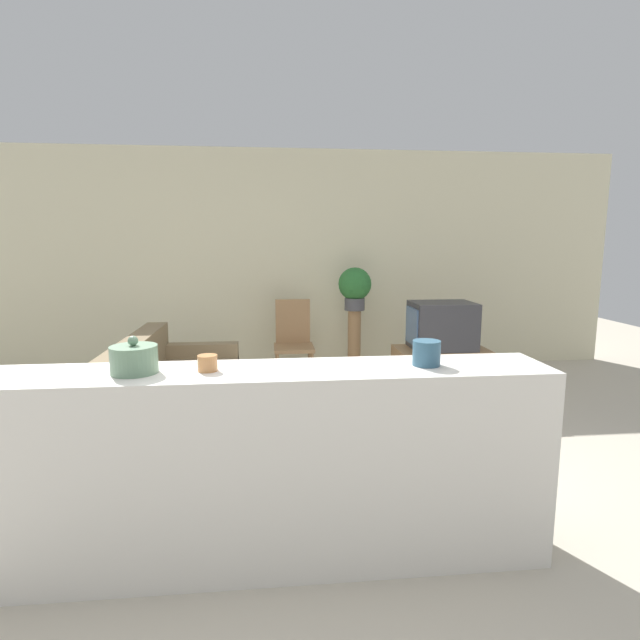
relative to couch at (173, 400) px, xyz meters
The scene contains 12 objects.
ground_plane 1.56m from the couch, 61.63° to the right, with size 14.00×14.00×0.00m, color beige.
wall_back 2.45m from the couch, 70.62° to the left, with size 9.00×0.06×2.70m.
couch is the anchor object (origin of this frame).
tv_stand 2.67m from the couch, 14.83° to the left, with size 0.93×0.50×0.51m.
television 2.70m from the couch, 14.86° to the left, with size 0.63×0.48×0.48m.
wooden_chair 1.79m from the couch, 51.92° to the left, with size 0.44×0.44×0.94m.
plant_stand 2.39m from the couch, 40.26° to the left, with size 0.15×0.15×0.80m.
potted_plant 2.52m from the couch, 40.26° to the left, with size 0.38×0.38×0.50m.
foreground_counter 1.98m from the couch, 68.21° to the right, with size 2.93×0.44×1.00m.
decorative_bowl 2.00m from the couch, 83.84° to the right, with size 0.22×0.22×0.18m.
candle_jar 2.05m from the couch, 73.77° to the right, with size 0.09×0.09×0.08m.
coffee_tin 2.55m from the couch, 48.88° to the right, with size 0.14×0.14×0.12m.
Camera 1 is at (0.10, -2.81, 1.61)m, focal length 28.00 mm.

